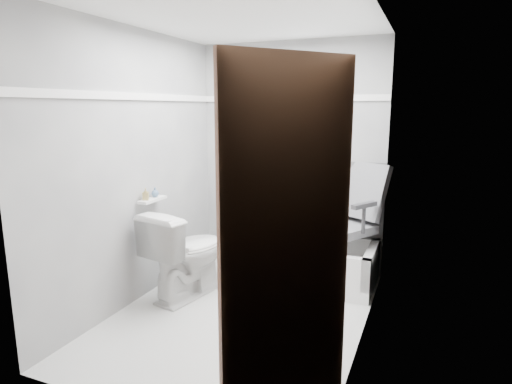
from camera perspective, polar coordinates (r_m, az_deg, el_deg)
The scene contains 19 objects.
floor at distance 3.77m, azimuth -2.12°, elevation -16.08°, with size 2.60×2.60×0.00m, color silver.
ceiling at distance 3.41m, azimuth -2.44°, elevation 22.56°, with size 2.60×2.60×0.00m, color silver.
wall_back at distance 4.59m, azimuth 4.56°, elevation 4.59°, with size 2.00×0.02×2.40m, color slate.
wall_front at distance 2.30m, azimuth -15.98°, elevation -2.53°, with size 2.00×0.02×2.40m, color slate.
wall_left at distance 3.91m, azimuth -15.71°, elevation 3.05°, with size 0.02×2.60×2.40m, color slate.
wall_right at distance 3.11m, azimuth 14.71°, elevation 1.07°, with size 0.02×2.60×2.40m, color slate.
bathtub at distance 4.41m, azimuth 5.73°, elevation -8.97°, with size 1.50×0.70×0.42m, color white, non-canonical shape.
office_chair at distance 4.22m, azimuth 11.20°, elevation -3.61°, with size 0.63×0.63×1.09m, color #5B5C60, non-canonical shape.
toilet at distance 4.03m, azimuth -9.20°, elevation -8.06°, with size 0.47×0.83×0.82m, color white.
door at distance 1.95m, azimuth 8.43°, elevation -10.85°, with size 0.78×0.78×2.00m, color brown, non-canonical shape.
window at distance 4.48m, azimuth 7.81°, elevation 14.86°, with size 0.66×0.04×0.40m, color black, non-canonical shape.
backerboard at distance 4.58m, azimuth 7.42°, elevation -0.57°, with size 1.50×0.02×0.78m, color #4C4C4F.
trim_back at distance 4.55m, azimuth 4.63°, elevation 12.35°, with size 2.00×0.02×0.06m, color white.
trim_left at distance 3.87m, azimuth -16.06°, elevation 12.16°, with size 0.02×2.60×0.06m, color white.
pole at distance 4.34m, azimuth 5.44°, elevation 2.19°, with size 0.02×0.02×1.95m, color silver.
shelf at distance 4.01m, azimuth -13.65°, elevation -1.00°, with size 0.10×0.32×0.03m, color silver.
soap_bottle_a at distance 3.94m, azimuth -14.50°, elevation -0.28°, with size 0.05×0.05×0.11m, color olive.
soap_bottle_b at distance 4.06m, azimuth -13.31°, elevation -0.00°, with size 0.07×0.07×0.09m, color slate.
faucet at distance 4.75m, azimuth 2.03°, elevation -3.14°, with size 0.26×0.10×0.16m, color silver, non-canonical shape.
Camera 1 is at (1.40, -3.04, 1.73)m, focal length 30.00 mm.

